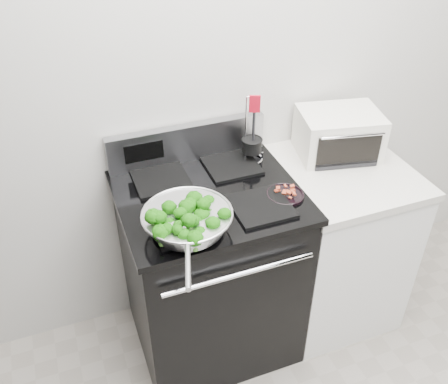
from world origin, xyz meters
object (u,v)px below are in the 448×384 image
utensil_holder (252,149)px  toaster_oven (339,134)px  bacon_plate (285,193)px  gas_range (211,269)px  skillet (187,220)px

utensil_holder → toaster_oven: utensil_holder is taller
bacon_plate → toaster_oven: toaster_oven is taller
bacon_plate → toaster_oven: (0.42, 0.27, 0.06)m
bacon_plate → gas_range: bearing=155.5°
skillet → utensil_holder: utensil_holder is taller
gas_range → skillet: 0.58m
bacon_plate → utensil_holder: bearing=93.4°
bacon_plate → utensil_holder: (-0.02, 0.32, 0.04)m
skillet → bacon_plate: size_ratio=3.41×
skillet → utensil_holder: size_ratio=1.64×
skillet → bacon_plate: bearing=25.7°
skillet → toaster_oven: 0.95m
skillet → bacon_plate: skillet is taller
gas_range → bacon_plate: size_ratio=6.92×
toaster_oven → gas_range: bearing=-157.4°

